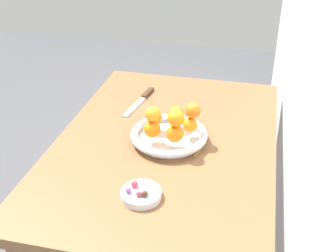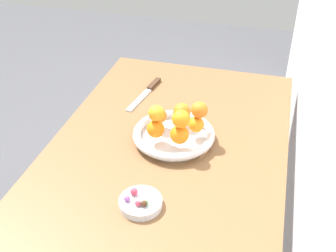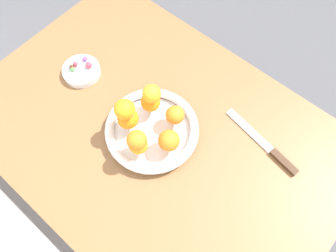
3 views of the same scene
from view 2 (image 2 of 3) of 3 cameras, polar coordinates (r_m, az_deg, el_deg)
dining_table at (r=1.45m, az=0.28°, el=-4.70°), size 1.10×0.76×0.74m
fruit_bowl at (r=1.38m, az=0.83°, el=-1.15°), size 0.27×0.27×0.04m
candy_dish at (r=1.16m, az=-3.89°, el=-10.31°), size 0.12×0.12×0.02m
orange_0 at (r=1.33m, az=-1.69°, el=-0.41°), size 0.06×0.06×0.06m
orange_1 at (r=1.30m, az=1.57°, el=-1.17°), size 0.06×0.06×0.06m
orange_2 at (r=1.35m, az=3.85°, el=0.22°), size 0.05×0.05×0.05m
orange_3 at (r=1.41m, az=1.89°, el=1.94°), size 0.06×0.06×0.06m
orange_4 at (r=1.39m, az=-1.28°, el=1.43°), size 0.05×0.05×0.05m
orange_5 at (r=1.30m, az=-1.58°, el=1.73°), size 0.05×0.05×0.05m
orange_6 at (r=1.27m, az=1.78°, el=0.94°), size 0.06×0.06×0.06m
orange_7 at (r=1.33m, az=4.29°, el=2.19°), size 0.05×0.05×0.05m
candy_ball_0 at (r=1.13m, az=-3.06°, el=-10.35°), size 0.02×0.02×0.02m
candy_ball_1 at (r=1.16m, az=-4.62°, el=-8.86°), size 0.02×0.02×0.02m
candy_ball_2 at (r=1.15m, az=-5.58°, el=-9.78°), size 0.02×0.02×0.02m
candy_ball_3 at (r=1.13m, az=-3.94°, el=-10.46°), size 0.02×0.02×0.02m
candy_ball_4 at (r=1.13m, az=-3.28°, el=-10.45°), size 0.02×0.02×0.02m
knife at (r=1.66m, az=-2.84°, el=4.72°), size 0.26×0.06×0.01m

